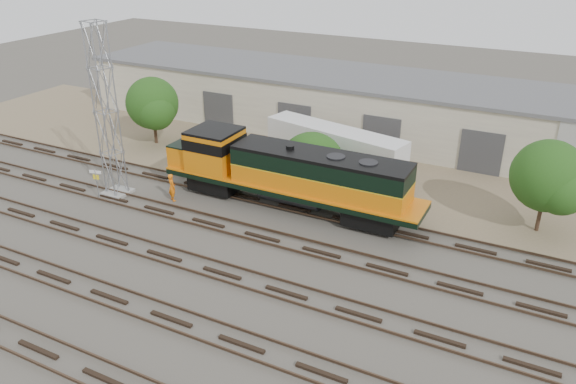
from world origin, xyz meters
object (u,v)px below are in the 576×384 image
at_px(signal_tower, 107,115).
at_px(worker, 172,187).
at_px(locomotive, 286,173).
at_px(semi_trailer, 338,146).

distance_m(signal_tower, worker, 6.52).
relative_size(locomotive, signal_tower, 1.53).
bearing_deg(semi_trailer, locomotive, -84.12).
xyz_separation_m(signal_tower, semi_trailer, (12.61, 10.61, -3.61)).
bearing_deg(signal_tower, worker, 12.34).
bearing_deg(signal_tower, locomotive, 17.30).
distance_m(locomotive, signal_tower, 12.75).
distance_m(locomotive, worker, 8.13).
bearing_deg(locomotive, signal_tower, -162.70).
height_order(locomotive, signal_tower, signal_tower).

